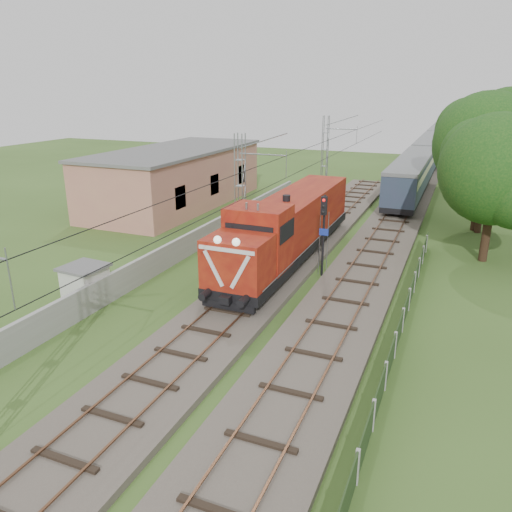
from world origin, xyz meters
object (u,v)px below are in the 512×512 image
at_px(locomotive, 289,226).
at_px(signal_post, 324,222).
at_px(relay_hut, 86,285).
at_px(coach_rake, 440,135).

distance_m(locomotive, signal_post, 3.31).
height_order(locomotive, relay_hut, locomotive).
relative_size(coach_rake, relay_hut, 50.03).
xyz_separation_m(coach_rake, relay_hut, (-12.40, -77.32, -1.38)).
distance_m(coach_rake, signal_post, 68.82).
relative_size(locomotive, coach_rake, 0.17).
relative_size(locomotive, relay_hut, 8.35).
bearing_deg(signal_post, coach_rake, 88.07).
distance_m(coach_rake, relay_hut, 78.32).
bearing_deg(signal_post, locomotive, 148.06).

